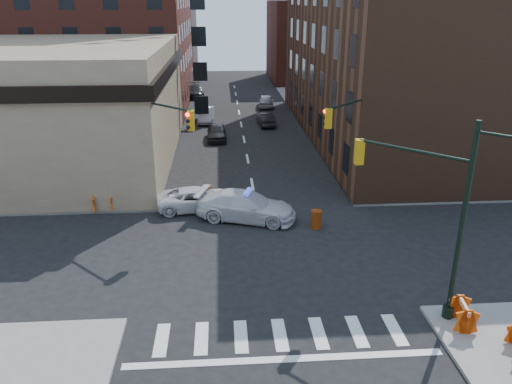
{
  "coord_description": "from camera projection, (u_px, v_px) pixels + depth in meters",
  "views": [
    {
      "loc": [
        -2.03,
        -22.56,
        12.0
      ],
      "look_at": [
        -0.25,
        2.8,
        2.2
      ],
      "focal_mm": 35.0,
      "sensor_mm": 36.0,
      "label": 1
    }
  ],
  "objects": [
    {
      "name": "signal_pole_se",
      "position": [
        435.0,
        207.0,
        19.05
      ],
      "size": [
        5.4,
        5.27,
        8.0
      ],
      "rotation": [
        0.0,
        0.0,
        2.36
      ],
      "color": "black",
      "rests_on": "sidewalk_se"
    },
    {
      "name": "barrel_road",
      "position": [
        316.0,
        219.0,
        27.94
      ],
      "size": [
        0.68,
        0.68,
        1.05
      ],
      "primitive_type": "cylinder",
      "rotation": [
        0.0,
        0.0,
        0.16
      ],
      "color": "#CC4C09",
      "rests_on": "ground"
    },
    {
      "name": "parked_car_efar",
      "position": [
        266.0,
        101.0,
        59.63
      ],
      "size": [
        2.18,
        4.58,
        1.51
      ],
      "primitive_type": "imported",
      "rotation": [
        0.0,
        0.0,
        3.05
      ],
      "color": "#9C9FA5",
      "rests_on": "ground"
    },
    {
      "name": "barricade_se_a",
      "position": [
        463.0,
        314.0,
        19.27
      ],
      "size": [
        0.85,
        1.42,
        1.0
      ],
      "primitive_type": null,
      "rotation": [
        0.0,
        0.0,
        1.43
      ],
      "color": "red",
      "rests_on": "sidewalk_se"
    },
    {
      "name": "apartment_block",
      "position": [
        75.0,
        0.0,
        57.15
      ],
      "size": [
        25.0,
        25.0,
        24.0
      ],
      "primitive_type": "cube",
      "color": "maroon",
      "rests_on": "ground"
    },
    {
      "name": "barricade_nw_b",
      "position": [
        103.0,
        203.0,
        29.92
      ],
      "size": [
        1.43,
        0.87,
        1.0
      ],
      "primitive_type": null,
      "rotation": [
        0.0,
        0.0,
        0.16
      ],
      "color": "#F1450B",
      "rests_on": "sidewalk_nw"
    },
    {
      "name": "parked_car_wfar",
      "position": [
        206.0,
        115.0,
        52.29
      ],
      "size": [
        1.67,
        4.63,
        1.52
      ],
      "primitive_type": "imported",
      "rotation": [
        0.0,
        0.0,
        -0.01
      ],
      "color": "gray",
      "rests_on": "ground"
    },
    {
      "name": "commercial_row_ne",
      "position": [
        388.0,
        60.0,
        44.73
      ],
      "size": [
        14.0,
        34.0,
        14.0
      ],
      "primitive_type": "cube",
      "color": "#4F311F",
      "rests_on": "ground"
    },
    {
      "name": "signal_pole_nw",
      "position": [
        155.0,
        144.0,
        28.47
      ],
      "size": [
        3.58,
        3.67,
        8.0
      ],
      "rotation": [
        0.0,
        0.0,
        -0.79
      ],
      "color": "black",
      "rests_on": "sidewalk_nw"
    },
    {
      "name": "sidewalk_ne",
      "position": [
        439.0,
        111.0,
        57.42
      ],
      "size": [
        34.0,
        54.5,
        0.15
      ],
      "primitive_type": "cube",
      "color": "gray",
      "rests_on": "ground"
    },
    {
      "name": "pedestrian_b",
      "position": [
        61.0,
        197.0,
        29.92
      ],
      "size": [
        0.87,
        0.72,
        1.63
      ],
      "primitive_type": "imported",
      "rotation": [
        0.0,
        0.0,
        0.14
      ],
      "color": "black",
      "rests_on": "sidewalk_nw"
    },
    {
      "name": "ground",
      "position": [
        265.0,
        252.0,
        25.45
      ],
      "size": [
        140.0,
        140.0,
        0.0
      ],
      "primitive_type": "plane",
      "color": "black",
      "rests_on": "ground"
    },
    {
      "name": "tree_ne_far",
      "position": [
        305.0,
        81.0,
        56.34
      ],
      "size": [
        3.0,
        3.0,
        4.85
      ],
      "color": "black",
      "rests_on": "sidewalk_ne"
    },
    {
      "name": "filler_nw",
      "position": [
        131.0,
        27.0,
        79.23
      ],
      "size": [
        20.0,
        18.0,
        16.0
      ],
      "primitive_type": "cube",
      "color": "brown",
      "rests_on": "ground"
    },
    {
      "name": "parked_car_wnear",
      "position": [
        217.0,
        132.0,
        45.64
      ],
      "size": [
        1.75,
        4.27,
        1.45
      ],
      "primitive_type": "imported",
      "rotation": [
        0.0,
        0.0,
        0.01
      ],
      "color": "black",
      "rests_on": "ground"
    },
    {
      "name": "parked_car_wdeep",
      "position": [
        195.0,
        91.0,
        65.82
      ],
      "size": [
        2.77,
        5.68,
        1.59
      ],
      "primitive_type": "imported",
      "rotation": [
        0.0,
        0.0,
        0.1
      ],
      "color": "black",
      "rests_on": "ground"
    },
    {
      "name": "pickup",
      "position": [
        198.0,
        199.0,
        30.37
      ],
      "size": [
        5.09,
        2.66,
        1.37
      ],
      "primitive_type": "imported",
      "rotation": [
        0.0,
        0.0,
        1.65
      ],
      "color": "silver",
      "rests_on": "ground"
    },
    {
      "name": "tree_ne_near",
      "position": [
        318.0,
        93.0,
        48.89
      ],
      "size": [
        3.0,
        3.0,
        4.85
      ],
      "color": "black",
      "rests_on": "sidewalk_ne"
    },
    {
      "name": "pedestrian_a",
      "position": [
        132.0,
        195.0,
        30.19
      ],
      "size": [
        0.72,
        0.68,
        1.65
      ],
      "primitive_type": "imported",
      "rotation": [
        0.0,
        0.0,
        -0.66
      ],
      "color": "black",
      "rests_on": "sidewalk_nw"
    },
    {
      "name": "barricade_nw_a",
      "position": [
        103.0,
        196.0,
        31.05
      ],
      "size": [
        1.27,
        0.8,
        0.88
      ],
      "primitive_type": null,
      "rotation": [
        0.0,
        0.0,
        0.19
      ],
      "color": "#CD3909",
      "rests_on": "sidewalk_nw"
    },
    {
      "name": "filler_ne",
      "position": [
        322.0,
        41.0,
        78.2
      ],
      "size": [
        16.0,
        16.0,
        12.0
      ],
      "primitive_type": "cube",
      "color": "maroon",
      "rests_on": "ground"
    },
    {
      "name": "pedestrian_c",
      "position": [
        80.0,
        180.0,
        32.69
      ],
      "size": [
        0.99,
        0.51,
        1.62
      ],
      "primitive_type": "imported",
      "rotation": [
        0.0,
        0.0,
        0.13
      ],
      "color": "black",
      "rests_on": "sidewalk_nw"
    },
    {
      "name": "sidewalk_nw",
      "position": [
        29.0,
        117.0,
        54.4
      ],
      "size": [
        34.0,
        54.5,
        0.15
      ],
      "primitive_type": "cube",
      "color": "gray",
      "rests_on": "ground"
    },
    {
      "name": "police_car",
      "position": [
        246.0,
        206.0,
        28.92
      ],
      "size": [
        6.21,
        3.96,
        1.68
      ],
      "primitive_type": "imported",
      "rotation": [
        0.0,
        0.0,
        1.27
      ],
      "color": "silver",
      "rests_on": "ground"
    },
    {
      "name": "barrel_bank",
      "position": [
        207.0,
        193.0,
        31.74
      ],
      "size": [
        0.71,
        0.71,
        1.03
      ],
      "primitive_type": "cylinder",
      "rotation": [
        0.0,
        0.0,
        -0.29
      ],
      "color": "#D05409",
      "rests_on": "ground"
    },
    {
      "name": "signal_pole_ne",
      "position": [
        356.0,
        140.0,
        29.26
      ],
      "size": [
        3.67,
        3.58,
        8.0
      ],
      "rotation": [
        0.0,
        0.0,
        -2.36
      ],
      "color": "black",
      "rests_on": "sidewalk_ne"
    },
    {
      "name": "parked_car_enear",
      "position": [
        266.0,
        119.0,
        50.78
      ],
      "size": [
        1.72,
        4.17,
        1.34
      ],
      "primitive_type": "imported",
      "rotation": [
        0.0,
        0.0,
        3.22
      ],
      "color": "black",
      "rests_on": "ground"
    },
    {
      "name": "bank_building",
      "position": [
        25.0,
        105.0,
        38.08
      ],
      "size": [
        22.0,
        22.0,
        9.0
      ],
      "primitive_type": "cube",
      "color": "#9B8A65",
      "rests_on": "ground"
    }
  ]
}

